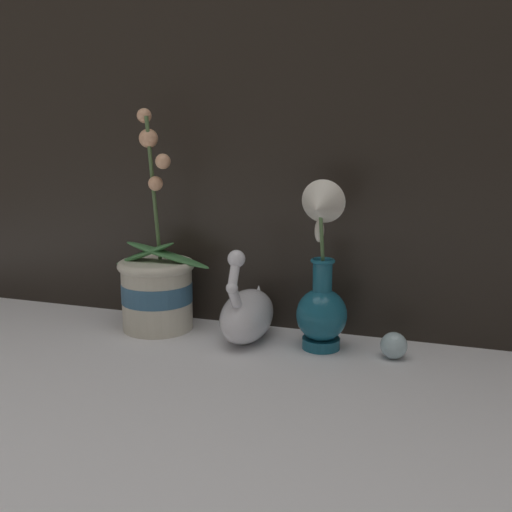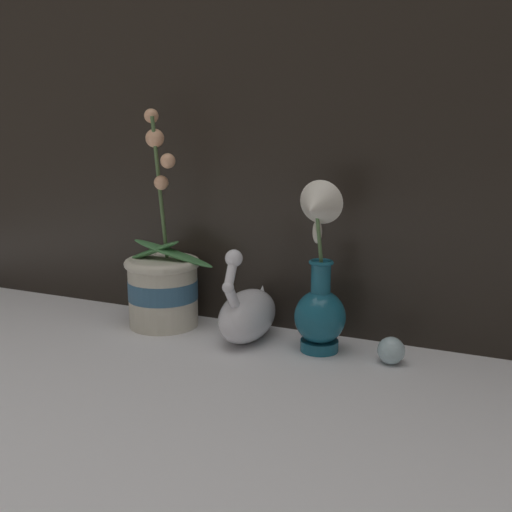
{
  "view_description": "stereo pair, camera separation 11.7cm",
  "coord_description": "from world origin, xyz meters",
  "views": [
    {
      "loc": [
        0.36,
        -0.99,
        0.42
      ],
      "look_at": [
        -0.0,
        0.1,
        0.18
      ],
      "focal_mm": 42.0,
      "sensor_mm": 36.0,
      "label": 1
    },
    {
      "loc": [
        0.47,
        -0.95,
        0.42
      ],
      "look_at": [
        -0.0,
        0.1,
        0.18
      ],
      "focal_mm": 42.0,
      "sensor_mm": 36.0,
      "label": 2
    }
  ],
  "objects": [
    {
      "name": "blue_vase",
      "position": [
        0.13,
        0.1,
        0.13
      ],
      "size": [
        0.1,
        0.13,
        0.33
      ],
      "color": "#195B75",
      "rests_on": "ground_plane"
    },
    {
      "name": "ground_plane",
      "position": [
        0.0,
        0.0,
        0.0
      ],
      "size": [
        2.8,
        2.8,
        0.0
      ],
      "primitive_type": "plane",
      "color": "white"
    },
    {
      "name": "window_backdrop",
      "position": [
        0.0,
        0.22,
        0.6
      ],
      "size": [
        2.8,
        0.03,
        1.2
      ],
      "color": "black",
      "rests_on": "ground_plane"
    },
    {
      "name": "swan_figurine",
      "position": [
        -0.02,
        0.1,
        0.06
      ],
      "size": [
        0.1,
        0.2,
        0.2
      ],
      "color": "white",
      "rests_on": "ground_plane"
    },
    {
      "name": "glass_sphere",
      "position": [
        0.27,
        0.1,
        0.03
      ],
      "size": [
        0.05,
        0.05,
        0.05
      ],
      "color": "silver",
      "rests_on": "ground_plane"
    },
    {
      "name": "orchid_potted_plant",
      "position": [
        -0.23,
        0.11,
        0.09
      ],
      "size": [
        0.22,
        0.16,
        0.46
      ],
      "color": "beige",
      "rests_on": "ground_plane"
    }
  ]
}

